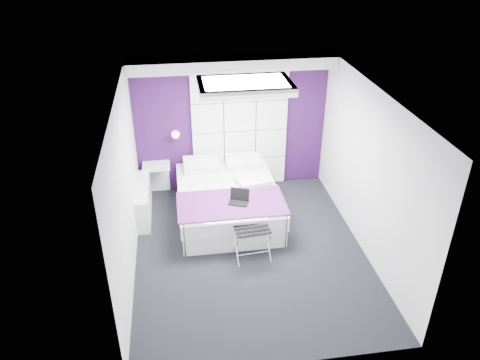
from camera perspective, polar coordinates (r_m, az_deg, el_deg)
The scene contains 15 objects.
floor at distance 7.57m, azimuth 1.23°, elevation -8.67°, with size 4.40×4.40×0.00m, color black.
ceiling at distance 6.31m, azimuth 1.48°, elevation 10.26°, with size 4.40×4.40×0.00m, color white.
wall_back at distance 8.81m, azimuth -1.06°, elevation 6.91°, with size 3.60×3.60×0.00m, color silver.
wall_left at distance 6.81m, azimuth -13.77°, elevation -1.16°, with size 4.40×4.40×0.00m, color silver.
wall_right at distance 7.34m, azimuth 15.34°, elevation 0.94°, with size 4.40×4.40×0.00m, color silver.
accent_wall at distance 8.80m, azimuth -1.05°, elevation 6.88°, with size 3.58×0.02×2.58m, color #2F0E3D.
soffit at distance 8.18m, azimuth -0.91°, elevation 14.03°, with size 3.58×0.50×0.20m, color white.
headboard at distance 8.82m, azimuth -0.03°, elevation 6.04°, with size 1.80×0.08×2.30m, color silver, non-canonical shape.
skylight at distance 6.89m, azimuth 0.61°, elevation 11.49°, with size 1.36×0.86×0.12m, color white, non-canonical shape.
wall_lamp at distance 8.65m, azimuth -7.88°, elevation 5.61°, with size 0.15×0.15×0.15m, color white.
radiator at distance 8.42m, azimuth -11.67°, elevation -2.52°, with size 0.22×1.20×0.60m, color white.
bed at distance 8.24m, azimuth -1.53°, elevation -2.50°, with size 1.77×2.13×0.75m.
nightstand at distance 8.88m, azimuth -10.19°, elevation 1.74°, with size 0.50×0.39×0.06m, color white.
luggage_rack at distance 7.31m, azimuth 1.48°, elevation -7.69°, with size 0.53×0.39×0.52m.
laptop at distance 7.63m, azimuth -0.22°, elevation -2.31°, with size 0.31×0.22×0.23m.
Camera 1 is at (-1.03, -5.87, 4.67)m, focal length 35.00 mm.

